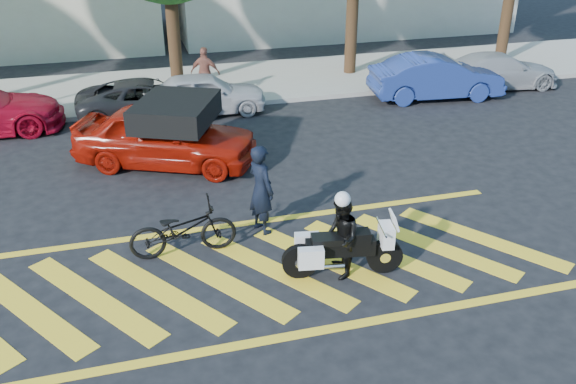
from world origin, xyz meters
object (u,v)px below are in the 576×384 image
object	(u,v)px
parked_mid_right	(204,93)
parked_mid_left	(149,100)
officer_bike	(261,189)
parked_right	(436,77)
bicycle	(183,229)
parked_far_right	(499,71)
red_convertible	(166,136)
police_motorcycle	(341,249)
officer_moto	(341,238)

from	to	relation	value
parked_mid_right	parked_mid_left	bearing A→B (deg)	91.83
officer_bike	parked_right	distance (m)	10.53
bicycle	parked_mid_left	world-z (taller)	parked_mid_left
bicycle	parked_far_right	bearing A→B (deg)	-57.21
red_convertible	parked_mid_right	size ratio (longest dim) A/B	1.21
bicycle	parked_right	bearing A→B (deg)	-51.96
officer_bike	bicycle	size ratio (longest dim) A/B	0.93
officer_bike	red_convertible	world-z (taller)	officer_bike
bicycle	parked_mid_right	size ratio (longest dim) A/B	0.54
police_motorcycle	parked_far_right	bearing A→B (deg)	54.63
officer_moto	parked_mid_right	xyz separation A→B (m)	(-1.07, 9.65, -0.14)
bicycle	parked_far_right	xyz separation A→B (m)	(12.19, 8.15, 0.07)
parked_mid_right	parked_right	bearing A→B (deg)	-92.06
parked_mid_right	red_convertible	bearing A→B (deg)	159.37
parked_mid_left	parked_mid_right	distance (m)	1.72
officer_bike	parked_right	world-z (taller)	officer_bike
parked_mid_right	officer_moto	bearing A→B (deg)	-171.85
police_motorcycle	parked_far_right	distance (m)	13.52
red_convertible	parked_mid_right	xyz separation A→B (m)	(1.53, 3.71, -0.14)
parked_right	officer_bike	bearing A→B (deg)	138.55
parked_mid_right	parked_far_right	distance (m)	10.56
officer_bike	bicycle	bearing A→B (deg)	83.40
police_motorcycle	parked_mid_right	xyz separation A→B (m)	(-1.09, 9.64, 0.11)
police_motorcycle	parked_mid_right	world-z (taller)	parked_mid_right
police_motorcycle	parked_far_right	size ratio (longest dim) A/B	0.53
red_convertible	police_motorcycle	bearing A→B (deg)	-131.87
officer_moto	parked_right	world-z (taller)	officer_moto
officer_moto	red_convertible	size ratio (longest dim) A/B	0.34
bicycle	parked_mid_left	bearing A→B (deg)	-0.38
red_convertible	parked_far_right	size ratio (longest dim) A/B	1.10
officer_moto	parked_far_right	bearing A→B (deg)	144.60
parked_mid_left	parked_right	bearing A→B (deg)	-90.73
police_motorcycle	parked_mid_left	xyz separation A→B (m)	(-2.80, 9.64, 0.06)
parked_mid_left	parked_far_right	xyz separation A→B (m)	(12.27, 0.00, 0.01)
police_motorcycle	parked_far_right	world-z (taller)	parked_far_right
officer_moto	parked_mid_left	world-z (taller)	officer_moto
officer_moto	parked_right	size ratio (longest dim) A/B	0.36
parked_right	bicycle	bearing A→B (deg)	134.81
officer_bike	parked_mid_right	world-z (taller)	officer_bike
parked_mid_left	parked_right	size ratio (longest dim) A/B	0.98
officer_moto	parked_mid_right	distance (m)	9.71
bicycle	officer_bike	bearing A→B (deg)	-75.15
parked_mid_right	parked_far_right	xyz separation A→B (m)	(10.56, 0.00, -0.04)
police_motorcycle	parked_mid_right	size ratio (longest dim) A/B	0.59
officer_bike	parked_right	xyz separation A→B (m)	(7.73, 7.15, -0.23)
parked_mid_left	parked_right	xyz separation A→B (m)	(9.49, -0.53, 0.13)
bicycle	parked_far_right	size ratio (longest dim) A/B	0.49
police_motorcycle	red_convertible	distance (m)	6.49
parked_mid_right	parked_right	xyz separation A→B (m)	(7.78, -0.53, 0.08)
parked_mid_right	parked_far_right	world-z (taller)	parked_mid_right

